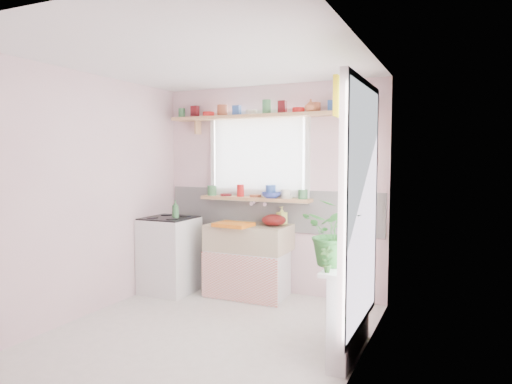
% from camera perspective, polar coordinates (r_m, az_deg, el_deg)
% --- Properties ---
extents(room, '(3.20, 3.20, 3.20)m').
position_cam_1_polar(room, '(4.59, 5.89, 1.00)').
color(room, white).
rests_on(room, ground).
extents(sink_unit, '(0.95, 0.65, 1.11)m').
position_cam_1_polar(sink_unit, '(5.43, -0.91, -8.48)').
color(sink_unit, white).
rests_on(sink_unit, ground).
extents(cooker, '(0.58, 0.58, 0.93)m').
position_cam_1_polar(cooker, '(5.69, -10.75, -7.67)').
color(cooker, white).
rests_on(cooker, ground).
extents(radiator_ledge, '(0.22, 0.95, 0.78)m').
position_cam_1_polar(radiator_ledge, '(3.97, 11.63, -13.92)').
color(radiator_ledge, white).
rests_on(radiator_ledge, ground).
extents(windowsill, '(1.40, 0.22, 0.04)m').
position_cam_1_polar(windowsill, '(5.48, -0.08, -0.85)').
color(windowsill, tan).
rests_on(windowsill, room).
extents(pine_shelf, '(2.52, 0.24, 0.04)m').
position_cam_1_polar(pine_shelf, '(5.41, 1.33, 9.47)').
color(pine_shelf, tan).
rests_on(pine_shelf, room).
extents(shelf_crockery, '(2.47, 0.11, 0.12)m').
position_cam_1_polar(shelf_crockery, '(5.42, 1.16, 10.25)').
color(shelf_crockery, '#3F7F4C').
rests_on(shelf_crockery, pine_shelf).
extents(sill_crockery, '(1.35, 0.11, 0.12)m').
position_cam_1_polar(sill_crockery, '(5.48, -0.25, -0.06)').
color(sill_crockery, '#3F7F4C').
rests_on(sill_crockery, windowsill).
extents(dish_tray, '(0.43, 0.34, 0.04)m').
position_cam_1_polar(dish_tray, '(5.22, -2.84, -4.10)').
color(dish_tray, orange).
rests_on(dish_tray, sink_unit).
extents(colander, '(0.33, 0.33, 0.13)m').
position_cam_1_polar(colander, '(5.27, 2.25, -3.52)').
color(colander, '#58100F').
rests_on(colander, sink_unit).
extents(jade_plant, '(0.53, 0.48, 0.54)m').
position_cam_1_polar(jade_plant, '(3.68, 9.85, -4.98)').
color(jade_plant, '#2E712D').
rests_on(jade_plant, radiator_ledge).
extents(fruit_bowl, '(0.37, 0.37, 0.08)m').
position_cam_1_polar(fruit_bowl, '(3.96, 10.72, -7.73)').
color(fruit_bowl, white).
rests_on(fruit_bowl, radiator_ledge).
extents(herb_pot, '(0.11, 0.08, 0.20)m').
position_cam_1_polar(herb_pot, '(3.49, 8.83, -8.31)').
color(herb_pot, '#336428').
rests_on(herb_pot, radiator_ledge).
extents(soap_bottle_sink, '(0.12, 0.13, 0.21)m').
position_cam_1_polar(soap_bottle_sink, '(5.39, 3.26, -2.92)').
color(soap_bottle_sink, '#E4F06A').
rests_on(soap_bottle_sink, sink_unit).
extents(sill_cup, '(0.14, 0.14, 0.10)m').
position_cam_1_polar(sill_cup, '(5.39, 3.74, -0.20)').
color(sill_cup, white).
rests_on(sill_cup, windowsill).
extents(sill_bowl, '(0.27, 0.27, 0.07)m').
position_cam_1_polar(sill_bowl, '(5.35, 1.89, -0.39)').
color(sill_bowl, '#3548AE').
rests_on(sill_bowl, windowsill).
extents(shelf_vase, '(0.15, 0.15, 0.14)m').
position_cam_1_polar(shelf_vase, '(5.17, 6.85, 10.69)').
color(shelf_vase, '#B35C37').
rests_on(shelf_vase, pine_shelf).
extents(cooker_bottle, '(0.11, 0.11, 0.22)m').
position_cam_1_polar(cooker_bottle, '(5.48, -10.04, -2.14)').
color(cooker_bottle, '#397341').
rests_on(cooker_bottle, cooker).
extents(fruit, '(0.20, 0.14, 0.10)m').
position_cam_1_polar(fruit, '(3.95, 10.84, -6.84)').
color(fruit, orange).
rests_on(fruit, fruit_bowl).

